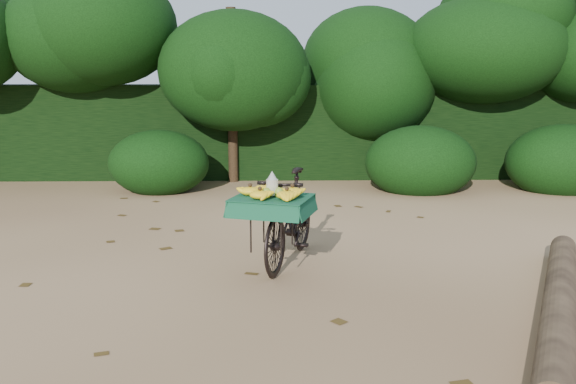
{
  "coord_description": "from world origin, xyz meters",
  "views": [
    {
      "loc": [
        -1.0,
        -6.08,
        1.96
      ],
      "look_at": [
        -0.88,
        -0.27,
        0.86
      ],
      "focal_mm": 38.0,
      "sensor_mm": 36.0,
      "label": 1
    }
  ],
  "objects": [
    {
      "name": "fallen_log",
      "position": [
        1.36,
        -1.32,
        0.13
      ],
      "size": [
        1.8,
        3.32,
        0.26
      ],
      "primitive_type": "cylinder",
      "rotation": [
        1.57,
        0.0,
        -0.46
      ],
      "color": "brown",
      "rests_on": "ground"
    },
    {
      "name": "tree_row",
      "position": [
        -0.65,
        5.5,
        2.0
      ],
      "size": [
        14.5,
        2.0,
        4.0
      ],
      "primitive_type": null,
      "color": "black",
      "rests_on": "ground"
    },
    {
      "name": "hedge_backdrop",
      "position": [
        0.0,
        6.3,
        0.9
      ],
      "size": [
        26.0,
        1.8,
        1.8
      ],
      "primitive_type": "cube",
      "color": "black",
      "rests_on": "ground"
    },
    {
      "name": "bush_clumps",
      "position": [
        0.5,
        4.3,
        0.45
      ],
      "size": [
        8.8,
        1.7,
        0.9
      ],
      "primitive_type": null,
      "color": "black",
      "rests_on": "ground"
    },
    {
      "name": "ground",
      "position": [
        0.0,
        0.0,
        0.0
      ],
      "size": [
        80.0,
        80.0,
        0.0
      ],
      "primitive_type": "plane",
      "color": "tan",
      "rests_on": "ground"
    },
    {
      "name": "vendor_bicycle",
      "position": [
        -0.86,
        0.15,
        0.51
      ],
      "size": [
        1.09,
        1.82,
        1.0
      ],
      "rotation": [
        0.0,
        0.0,
        -0.31
      ],
      "color": "black",
      "rests_on": "ground"
    },
    {
      "name": "leaf_litter",
      "position": [
        0.0,
        0.65,
        0.01
      ],
      "size": [
        7.0,
        7.3,
        0.01
      ],
      "primitive_type": null,
      "color": "#453112",
      "rests_on": "ground"
    }
  ]
}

